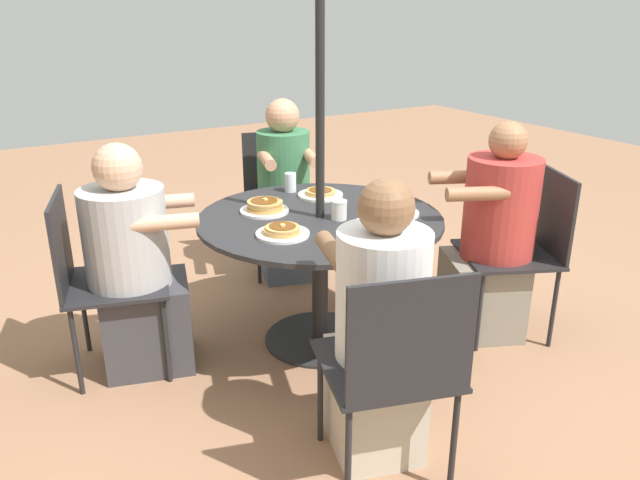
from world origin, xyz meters
The scene contains 18 objects.
ground_plane centered at (0.00, 0.00, 0.00)m, with size 12.00×12.00×0.00m, color #9E7051.
patio_table centered at (0.00, 0.00, 0.58)m, with size 1.24×1.24×0.71m.
umbrella_pole centered at (0.00, 0.00, 1.22)m, with size 0.04×0.04×2.44m, color black.
patio_chair_north centered at (-1.05, 0.32, 0.52)m, with size 0.59×0.59×0.90m.
diner_north centered at (-0.88, 0.27, 0.53)m, with size 0.54×0.46×1.15m.
patio_chair_east centered at (-0.46, -1.00, 0.52)m, with size 0.62×0.62×0.90m.
diner_east centered at (-0.38, -0.83, 0.53)m, with size 0.54×0.60×1.17m.
patio_chair_south centered at (1.05, -0.31, 0.52)m, with size 0.59×0.59×0.90m.
diner_south centered at (0.88, -0.26, 0.53)m, with size 0.53×0.45×1.16m.
patio_chair_west centered at (0.31, 1.05, 0.52)m, with size 0.58×0.58×0.90m.
diner_west centered at (0.26, 0.88, 0.51)m, with size 0.50×0.57×1.13m.
pancake_plate_a centered at (-0.14, 0.29, 0.72)m, with size 0.25×0.25×0.06m.
pancake_plate_b centered at (0.30, -0.18, 0.72)m, with size 0.25×0.25×0.05m.
pancake_plate_c centered at (0.21, 0.21, 0.73)m, with size 0.25×0.25×0.07m.
pancake_plate_d centered at (-0.16, -0.34, 0.72)m, with size 0.25×0.25×0.05m.
syrup_bottle centered at (-0.26, -0.12, 0.77)m, with size 0.09×0.06×0.16m.
coffee_cup centered at (-0.08, -0.06, 0.75)m, with size 0.08×0.08×0.10m.
drinking_glass_a centered at (0.47, -0.08, 0.76)m, with size 0.07×0.07×0.11m, color silver.
Camera 1 is at (-2.55, 1.53, 1.72)m, focal length 35.00 mm.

